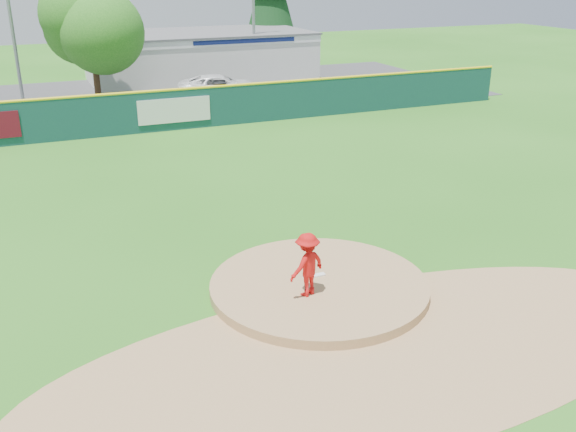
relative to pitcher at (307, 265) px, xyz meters
name	(u,v)px	position (x,y,z in m)	size (l,w,h in m)	color
ground	(319,290)	(0.56, 0.48, -1.04)	(120.00, 120.00, 0.00)	#286B19
pitchers_mound	(319,290)	(0.56, 0.48, -1.04)	(5.50, 5.50, 0.50)	#9E774C
pitching_rubber	(314,276)	(0.56, 0.78, -0.77)	(0.60, 0.15, 0.04)	white
infield_dirt_arc	(380,352)	(0.56, -2.52, -1.04)	(15.40, 15.40, 0.01)	#9E774C
parking_lot	(129,99)	(0.56, 27.48, -1.03)	(44.00, 16.00, 0.02)	#38383A
pitcher	(307,265)	(0.00, 0.00, 0.00)	(1.02, 0.59, 1.58)	red
van	(221,87)	(5.76, 25.16, -0.31)	(2.38, 5.16, 1.43)	white
pool_building_grp	(200,56)	(6.56, 32.47, 0.62)	(15.20, 8.20, 3.31)	silver
fence_banners	(81,118)	(-3.17, 18.40, -0.04)	(12.47, 0.04, 1.20)	maroon
outfield_fence	(159,110)	(0.56, 18.48, 0.05)	(40.00, 0.14, 2.07)	#123B3A
deciduous_tree	(91,25)	(-1.44, 25.48, 3.51)	(5.60, 5.60, 7.36)	#382314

